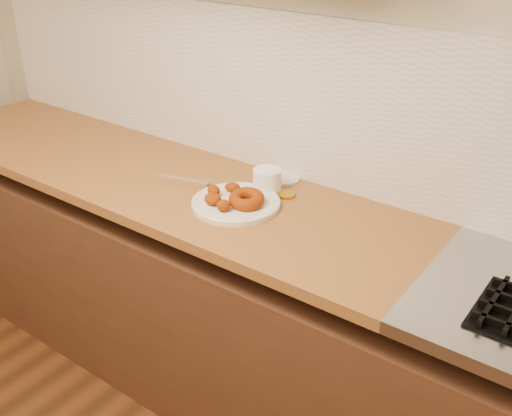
# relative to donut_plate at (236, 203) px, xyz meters

# --- Properties ---
(wall_back) EXTENTS (4.00, 0.02, 2.70)m
(wall_back) POSITION_rel_donut_plate_xyz_m (0.18, 0.34, 0.44)
(wall_back) COLOR beige
(wall_back) RESTS_ON ground
(base_cabinet) EXTENTS (3.60, 0.60, 0.77)m
(base_cabinet) POSITION_rel_donut_plate_xyz_m (0.18, 0.03, -0.52)
(base_cabinet) COLOR #4A2A19
(base_cabinet) RESTS_ON floor
(butcher_block) EXTENTS (2.30, 0.62, 0.04)m
(butcher_block) POSITION_rel_donut_plate_xyz_m (-0.47, 0.03, -0.03)
(butcher_block) COLOR olive
(butcher_block) RESTS_ON base_cabinet
(backsplash) EXTENTS (3.60, 0.02, 0.60)m
(backsplash) POSITION_rel_donut_plate_xyz_m (0.18, 0.33, 0.29)
(backsplash) COLOR silver
(backsplash) RESTS_ON wall_back
(donut_plate) EXTENTS (0.31, 0.31, 0.02)m
(donut_plate) POSITION_rel_donut_plate_xyz_m (0.00, 0.00, 0.00)
(donut_plate) COLOR silver
(donut_plate) RESTS_ON butcher_block
(ring_donut) EXTENTS (0.17, 0.17, 0.06)m
(ring_donut) POSITION_rel_donut_plate_xyz_m (0.05, 0.00, 0.03)
(ring_donut) COLOR #892900
(ring_donut) RESTS_ON donut_plate
(fried_dough_chunks) EXTENTS (0.16, 0.20, 0.04)m
(fried_dough_chunks) POSITION_rel_donut_plate_xyz_m (-0.05, -0.03, 0.03)
(fried_dough_chunks) COLOR #892900
(fried_dough_chunks) RESTS_ON donut_plate
(plastic_tub) EXTENTS (0.13, 0.13, 0.09)m
(plastic_tub) POSITION_rel_donut_plate_xyz_m (0.02, 0.16, 0.03)
(plastic_tub) COLOR white
(plastic_tub) RESTS_ON butcher_block
(tub_lid) EXTENTS (0.12, 0.12, 0.01)m
(tub_lid) POSITION_rel_donut_plate_xyz_m (0.01, 0.28, -0.01)
(tub_lid) COLOR silver
(tub_lid) RESTS_ON butcher_block
(brass_jar_lid) EXTENTS (0.08, 0.08, 0.01)m
(brass_jar_lid) POSITION_rel_donut_plate_xyz_m (0.10, 0.16, -0.00)
(brass_jar_lid) COLOR #B78417
(brass_jar_lid) RESTS_ON butcher_block
(wooden_utensil) EXTENTS (0.21, 0.07, 0.02)m
(wooden_utensil) POSITION_rel_donut_plate_xyz_m (-0.27, 0.03, -0.00)
(wooden_utensil) COLOR olive
(wooden_utensil) RESTS_ON butcher_block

